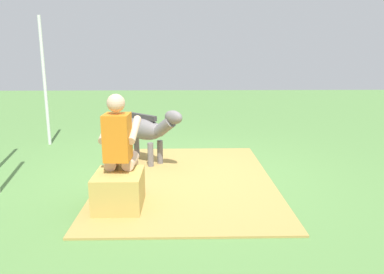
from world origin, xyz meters
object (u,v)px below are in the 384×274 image
Objects in this scene: person_seated at (120,145)px; pony_standing at (146,130)px; hay_bale at (119,191)px; tent_pole_right at (45,82)px.

person_seated is 1.59m from pony_standing.
pony_standing is (1.58, -0.15, -0.15)m from person_seated.
pony_standing is at bearing -5.04° from hay_bale.
tent_pole_right reaches higher than pony_standing.
person_seated is 1.20× the size of pony_standing.
hay_bale is 3.71m from tent_pole_right.
tent_pole_right is at bearing 31.04° from hay_bale.
person_seated reaches higher than hay_bale.
pony_standing is 2.48m from tent_pole_right.
person_seated is 3.48m from tent_pole_right.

